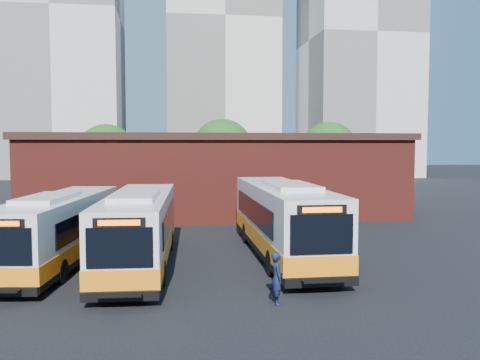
{
  "coord_description": "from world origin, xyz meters",
  "views": [
    {
      "loc": [
        -3.71,
        -20.77,
        5.58
      ],
      "look_at": [
        0.24,
        7.53,
        3.58
      ],
      "focal_mm": 38.0,
      "sensor_mm": 36.0,
      "label": 1
    }
  ],
  "objects": [
    {
      "name": "tree_west",
      "position": [
        -10.0,
        32.0,
        4.64
      ],
      "size": [
        6.0,
        6.0,
        7.65
      ],
      "color": "#382314",
      "rests_on": "ground"
    },
    {
      "name": "tower_left",
      "position": [
        -22.0,
        72.0,
        27.84
      ],
      "size": [
        20.0,
        18.0,
        56.2
      ],
      "color": "beige",
      "rests_on": "ground"
    },
    {
      "name": "bus_mideast",
      "position": [
        1.86,
        3.8,
        1.72
      ],
      "size": [
        2.98,
        13.91,
        3.78
      ],
      "rotation": [
        0.0,
        0.0,
        -0.0
      ],
      "color": "silver",
      "rests_on": "ground"
    },
    {
      "name": "ground",
      "position": [
        0.0,
        0.0,
        0.0
      ],
      "size": [
        220.0,
        220.0,
        0.0
      ],
      "primitive_type": "plane",
      "color": "black"
    },
    {
      "name": "tower_center",
      "position": [
        7.0,
        86.0,
        30.34
      ],
      "size": [
        22.0,
        20.0,
        61.2
      ],
      "color": "beige",
      "rests_on": "ground"
    },
    {
      "name": "tree_east",
      "position": [
        13.0,
        31.0,
        4.83
      ],
      "size": [
        6.24,
        6.24,
        7.96
      ],
      "color": "#382314",
      "rests_on": "ground"
    },
    {
      "name": "tower_right",
      "position": [
        30.0,
        68.0,
        24.34
      ],
      "size": [
        18.0,
        18.0,
        49.2
      ],
      "color": "beige",
      "rests_on": "ground"
    },
    {
      "name": "depot_building",
      "position": [
        0.0,
        20.0,
        3.26
      ],
      "size": [
        28.6,
        12.6,
        6.4
      ],
      "color": "maroon",
      "rests_on": "ground"
    },
    {
      "name": "tree_mid",
      "position": [
        2.0,
        34.0,
        5.08
      ],
      "size": [
        6.56,
        6.56,
        8.36
      ],
      "color": "#382314",
      "rests_on": "ground"
    },
    {
      "name": "bus_midwest",
      "position": [
        -5.1,
        2.66,
        1.6
      ],
      "size": [
        3.28,
        13.02,
        3.52
      ],
      "rotation": [
        0.0,
        0.0,
        -0.05
      ],
      "color": "silver",
      "rests_on": "ground"
    },
    {
      "name": "bus_west",
      "position": [
        -8.78,
        3.53,
        1.53
      ],
      "size": [
        4.08,
        12.56,
        3.37
      ],
      "rotation": [
        0.0,
        0.0,
        -0.13
      ],
      "color": "silver",
      "rests_on": "ground"
    },
    {
      "name": "transit_worker",
      "position": [
        -0.03,
        -3.68,
        0.93
      ],
      "size": [
        0.46,
        0.69,
        1.85
      ],
      "primitive_type": "imported",
      "rotation": [
        0.0,
        0.0,
        1.6
      ],
      "color": "black",
      "rests_on": "ground"
    }
  ]
}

